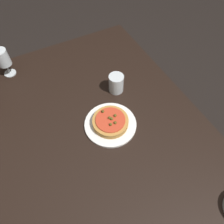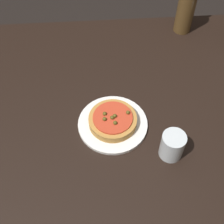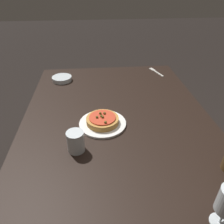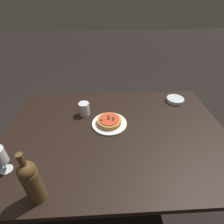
# 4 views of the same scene
# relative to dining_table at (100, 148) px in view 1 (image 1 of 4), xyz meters

# --- Properties ---
(ground_plane) EXTENTS (14.00, 14.00, 0.00)m
(ground_plane) POSITION_rel_dining_table_xyz_m (0.00, 0.00, -0.69)
(ground_plane) COLOR black
(dining_table) EXTENTS (1.48, 1.03, 0.77)m
(dining_table) POSITION_rel_dining_table_xyz_m (0.00, 0.00, 0.00)
(dining_table) COLOR black
(dining_table) RESTS_ON ground_plane
(dinner_plate) EXTENTS (0.25, 0.25, 0.01)m
(dinner_plate) POSITION_rel_dining_table_xyz_m (0.05, -0.08, 0.09)
(dinner_plate) COLOR white
(dinner_plate) RESTS_ON dining_table
(pizza) EXTENTS (0.17, 0.17, 0.05)m
(pizza) POSITION_rel_dining_table_xyz_m (0.05, -0.08, 0.11)
(pizza) COLOR #BC843D
(pizza) RESTS_ON dinner_plate
(wine_glass) EXTENTS (0.07, 0.07, 0.16)m
(wine_glass) POSITION_rel_dining_table_xyz_m (0.61, 0.26, 0.19)
(wine_glass) COLOR silver
(wine_glass) RESTS_ON dining_table
(water_cup) EXTENTS (0.08, 0.08, 0.10)m
(water_cup) POSITION_rel_dining_table_xyz_m (0.23, -0.21, 0.13)
(water_cup) COLOR silver
(water_cup) RESTS_ON dining_table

